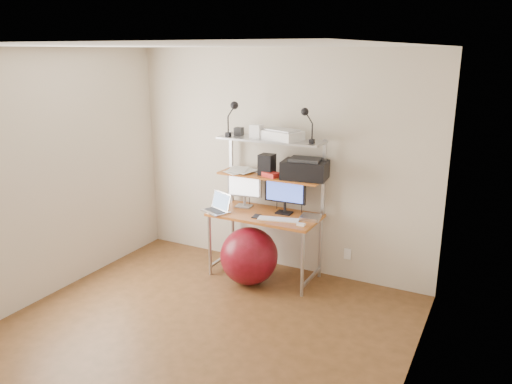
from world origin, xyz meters
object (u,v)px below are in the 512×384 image
(exercise_ball, at_px, (249,256))
(monitor_black, at_px, (285,192))
(monitor_silver, at_px, (244,186))
(laptop, at_px, (218,207))
(printer, at_px, (305,169))

(exercise_ball, bearing_deg, monitor_black, 55.27)
(monitor_silver, xyz_separation_m, exercise_ball, (0.26, -0.37, -0.66))
(monitor_black, xyz_separation_m, exercise_ball, (-0.25, -0.36, -0.66))
(laptop, distance_m, exercise_ball, 0.64)
(monitor_black, height_order, laptop, monitor_black)
(printer, height_order, exercise_ball, printer)
(laptop, height_order, exercise_ball, laptop)
(monitor_silver, xyz_separation_m, monitor_black, (0.51, -0.01, -0.00))
(monitor_silver, distance_m, monitor_black, 0.51)
(laptop, bearing_deg, exercise_ball, 13.27)
(printer, bearing_deg, exercise_ball, -148.59)
(monitor_silver, height_order, printer, printer)
(laptop, bearing_deg, monitor_silver, 83.07)
(printer, xyz_separation_m, exercise_ball, (-0.47, -0.38, -0.94))
(monitor_silver, relative_size, printer, 0.88)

